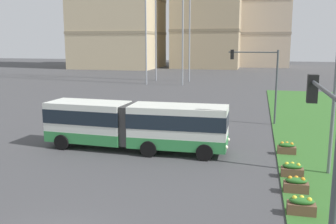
# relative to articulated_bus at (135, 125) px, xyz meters

# --- Properties ---
(articulated_bus) EXTENTS (11.93, 3.03, 3.00)m
(articulated_bus) POSITION_rel_articulated_bus_xyz_m (0.00, 0.00, 0.00)
(articulated_bus) COLOR silver
(articulated_bus) RESTS_ON ground
(flower_planter_1) EXTENTS (1.10, 0.56, 0.74)m
(flower_planter_1) POSITION_rel_articulated_bus_xyz_m (9.43, -7.40, -1.23)
(flower_planter_1) COLOR brown
(flower_planter_1) RESTS_ON grass_median
(flower_planter_2) EXTENTS (1.10, 0.56, 0.74)m
(flower_planter_2) POSITION_rel_articulated_bus_xyz_m (9.43, -5.09, -1.23)
(flower_planter_2) COLOR brown
(flower_planter_2) RESTS_ON grass_median
(flower_planter_3) EXTENTS (1.10, 0.56, 0.74)m
(flower_planter_3) POSITION_rel_articulated_bus_xyz_m (9.43, -2.99, -1.23)
(flower_planter_3) COLOR brown
(flower_planter_3) RESTS_ON grass_median
(flower_planter_4) EXTENTS (1.10, 0.56, 0.74)m
(flower_planter_4) POSITION_rel_articulated_bus_xyz_m (9.43, 1.13, -1.23)
(flower_planter_4) COLOR brown
(flower_planter_4) RESTS_ON grass_median
(traffic_light_far_right) EXTENTS (4.06, 0.28, 6.22)m
(traffic_light_far_right) POSITION_rel_articulated_bus_xyz_m (7.73, 9.83, 2.62)
(traffic_light_far_right) COLOR #474C51
(traffic_light_far_right) RESTS_ON ground
(traffic_light_near_right) EXTENTS (0.28, 4.40, 5.97)m
(traffic_light_near_right) POSITION_rel_articulated_bus_xyz_m (9.03, -13.72, 2.49)
(traffic_light_near_right) COLOR #474C51
(traffic_light_near_right) RESTS_ON ground
(streetlight_median) EXTENTS (0.70, 0.28, 9.55)m
(streetlight_median) POSITION_rel_articulated_bus_xyz_m (11.33, -2.06, 3.57)
(streetlight_median) COLOR slate
(streetlight_median) RESTS_ON ground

